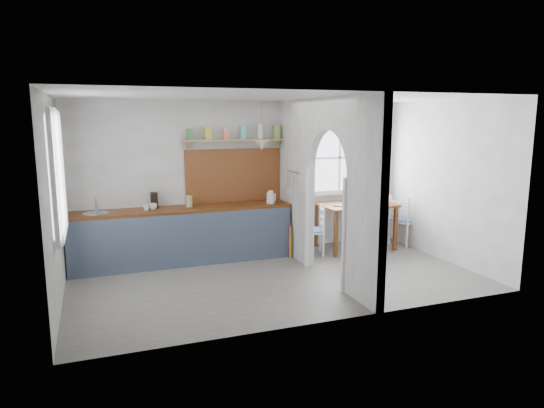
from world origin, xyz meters
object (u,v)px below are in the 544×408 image
object	(u,v)px
kettle	(271,197)
dining_table	(355,226)
vase	(352,197)
chair_left	(312,230)
chair_right	(404,220)

from	to	relation	value
kettle	dining_table	bearing A→B (deg)	-15.98
kettle	vase	distance (m)	1.58
chair_left	chair_right	xyz separation A→B (m)	(1.88, 0.01, 0.04)
dining_table	chair_left	world-z (taller)	chair_left
chair_right	dining_table	bearing A→B (deg)	65.26
dining_table	vase	distance (m)	0.52
chair_right	vase	world-z (taller)	vase
chair_left	kettle	bearing A→B (deg)	-86.42
chair_left	kettle	distance (m)	0.92
dining_table	chair_left	xyz separation A→B (m)	(-0.88, -0.07, 0.01)
dining_table	kettle	xyz separation A→B (m)	(-1.57, 0.11, 0.60)
dining_table	kettle	distance (m)	1.68
dining_table	chair_left	bearing A→B (deg)	-176.65
vase	dining_table	bearing A→B (deg)	-91.80
chair_right	kettle	distance (m)	2.63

